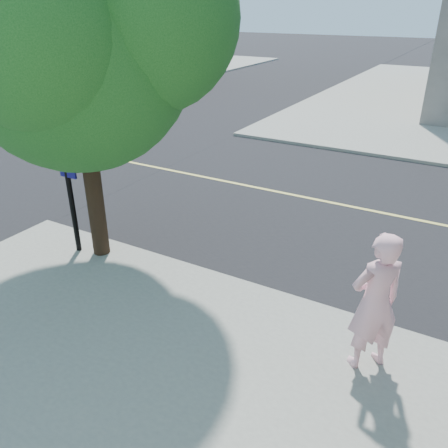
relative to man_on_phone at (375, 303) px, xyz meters
The scene contains 5 objects.
ground 6.75m from the man_on_phone, behind, with size 140.00×140.00×0.00m, color black.
road_ew 8.67m from the man_on_phone, 139.90° to the left, with size 140.00×9.00×0.01m, color black.
sidewalk_nw 37.20m from the man_on_phone, 142.69° to the left, with size 26.00×25.00×0.12m, color gray.
man_on_phone is the anchor object (origin of this frame).
street_tree 6.23m from the man_on_phone, behind, with size 4.95×4.50×6.57m.
Camera 1 is at (7.29, -6.27, 4.66)m, focal length 36.66 mm.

